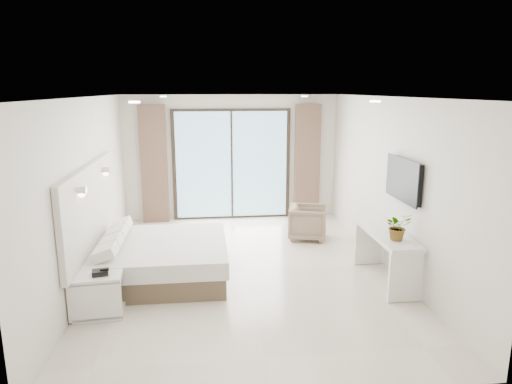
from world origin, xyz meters
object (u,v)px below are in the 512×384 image
(bed, at_px, (159,259))
(console_desk, at_px, (386,246))
(armchair, at_px, (308,221))
(nightstand, at_px, (99,294))

(bed, bearing_deg, console_desk, -8.93)
(bed, distance_m, armchair, 3.08)
(console_desk, distance_m, armchair, 2.21)
(bed, xyz_separation_m, nightstand, (-0.65, -1.09, -0.02))
(console_desk, height_order, armchair, console_desk)
(armchair, bearing_deg, console_desk, -147.32)
(nightstand, bearing_deg, console_desk, 3.53)
(bed, xyz_separation_m, armchair, (2.66, 1.56, 0.06))
(bed, distance_m, nightstand, 1.27)
(bed, height_order, nightstand, bed)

